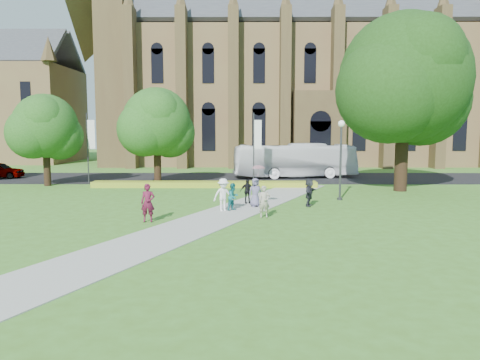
{
  "coord_description": "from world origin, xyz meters",
  "views": [
    {
      "loc": [
        1.06,
        -24.13,
        4.74
      ],
      "look_at": [
        0.91,
        4.02,
        1.6
      ],
      "focal_mm": 35.0,
      "sensor_mm": 36.0,
      "label": 1
    }
  ],
  "objects_px": {
    "streetlamp": "(341,150)",
    "large_tree": "(404,79)",
    "pedestrian_0": "(148,203)",
    "tour_coach": "(295,161)"
  },
  "relations": [
    {
      "from": "streetlamp",
      "to": "pedestrian_0",
      "type": "bearing_deg",
      "value": -146.49
    },
    {
      "from": "large_tree",
      "to": "streetlamp",
      "type": "bearing_deg",
      "value": -140.71
    },
    {
      "from": "large_tree",
      "to": "tour_coach",
      "type": "distance_m",
      "value": 13.44
    },
    {
      "from": "pedestrian_0",
      "to": "tour_coach",
      "type": "bearing_deg",
      "value": 61.21
    },
    {
      "from": "large_tree",
      "to": "pedestrian_0",
      "type": "xyz_separation_m",
      "value": [
        -16.71,
        -11.92,
        -7.36
      ]
    },
    {
      "from": "large_tree",
      "to": "tour_coach",
      "type": "height_order",
      "value": "large_tree"
    },
    {
      "from": "streetlamp",
      "to": "tour_coach",
      "type": "height_order",
      "value": "streetlamp"
    },
    {
      "from": "streetlamp",
      "to": "large_tree",
      "type": "xyz_separation_m",
      "value": [
        5.5,
        4.5,
        5.07
      ]
    },
    {
      "from": "streetlamp",
      "to": "large_tree",
      "type": "height_order",
      "value": "large_tree"
    },
    {
      "from": "large_tree",
      "to": "tour_coach",
      "type": "bearing_deg",
      "value": 126.58
    }
  ]
}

